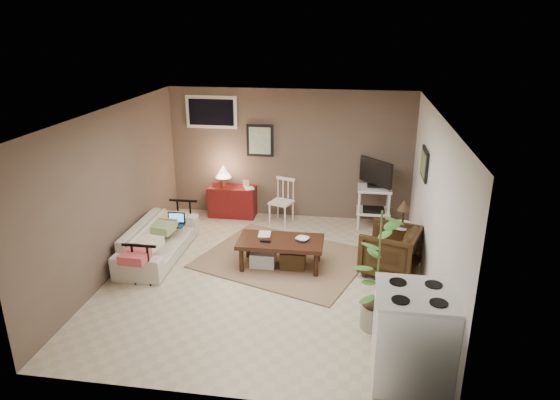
% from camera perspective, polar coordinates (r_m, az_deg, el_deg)
% --- Properties ---
extents(floor, '(5.00, 5.00, 0.00)m').
position_cam_1_polar(floor, '(7.38, -1.56, -8.76)').
color(floor, '#C1B293').
rests_on(floor, ground).
extents(art_back, '(0.50, 0.03, 0.60)m').
position_cam_1_polar(art_back, '(9.25, -2.30, 6.81)').
color(art_back, black).
extents(art_right, '(0.03, 0.60, 0.45)m').
position_cam_1_polar(art_right, '(7.77, 16.19, 4.01)').
color(art_right, black).
extents(window, '(0.96, 0.03, 0.60)m').
position_cam_1_polar(window, '(9.37, -7.84, 9.92)').
color(window, white).
extents(rug, '(2.90, 2.62, 0.02)m').
position_cam_1_polar(rug, '(7.87, 0.35, -6.74)').
color(rug, '#927155').
rests_on(rug, floor).
extents(coffee_table, '(1.28, 0.68, 0.48)m').
position_cam_1_polar(coffee_table, '(7.53, -0.00, -5.87)').
color(coffee_table, '#38180F').
rests_on(coffee_table, floor).
extents(sofa, '(0.55, 1.88, 0.73)m').
position_cam_1_polar(sofa, '(8.07, -13.76, -3.88)').
color(sofa, beige).
rests_on(sofa, floor).
extents(sofa_pillows, '(0.36, 1.79, 0.13)m').
position_cam_1_polar(sofa_pillows, '(7.83, -14.09, -3.97)').
color(sofa_pillows, beige).
rests_on(sofa_pillows, sofa).
extents(sofa_end_rails, '(0.51, 1.88, 0.63)m').
position_cam_1_polar(sofa_end_rails, '(8.05, -13.02, -4.28)').
color(sofa_end_rails, black).
rests_on(sofa_end_rails, floor).
extents(laptop, '(0.29, 0.21, 0.20)m').
position_cam_1_polar(laptop, '(8.24, -11.83, -2.40)').
color(laptop, black).
rests_on(laptop, sofa).
extents(red_console, '(0.88, 0.39, 1.01)m').
position_cam_1_polar(red_console, '(9.50, -5.54, 0.17)').
color(red_console, maroon).
rests_on(red_console, floor).
extents(spindle_chair, '(0.47, 0.47, 0.82)m').
position_cam_1_polar(spindle_chair, '(9.16, 0.20, -0.26)').
color(spindle_chair, white).
rests_on(spindle_chair, floor).
extents(tv_stand, '(0.59, 0.59, 1.25)m').
position_cam_1_polar(tv_stand, '(9.01, 10.74, 0.89)').
color(tv_stand, white).
rests_on(tv_stand, floor).
extents(side_table, '(0.37, 0.37, 1.00)m').
position_cam_1_polar(side_table, '(7.84, 13.83, -2.61)').
color(side_table, white).
rests_on(side_table, floor).
extents(armchair, '(0.91, 0.94, 0.78)m').
position_cam_1_polar(armchair, '(7.51, 12.46, -5.42)').
color(armchair, black).
rests_on(armchair, floor).
extents(potted_plant, '(0.39, 0.39, 1.55)m').
position_cam_1_polar(potted_plant, '(5.99, 11.16, -7.47)').
color(potted_plant, tan).
rests_on(potted_plant, floor).
extents(stove, '(0.79, 0.74, 1.04)m').
position_cam_1_polar(stove, '(5.41, 14.94, -14.86)').
color(stove, white).
rests_on(stove, floor).
extents(bowl, '(0.19, 0.11, 0.19)m').
position_cam_1_polar(bowl, '(7.39, 2.58, -3.98)').
color(bowl, '#38180F').
rests_on(bowl, coffee_table).
extents(book_table, '(0.18, 0.03, 0.25)m').
position_cam_1_polar(book_table, '(7.58, -2.49, -3.12)').
color(book_table, '#38180F').
rests_on(book_table, coffee_table).
extents(book_console, '(0.16, 0.08, 0.22)m').
position_cam_1_polar(book_console, '(9.24, -4.04, 1.89)').
color(book_console, '#38180F').
rests_on(book_console, red_console).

